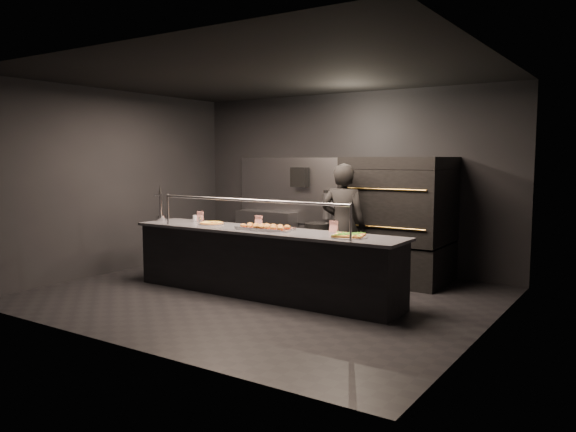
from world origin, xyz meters
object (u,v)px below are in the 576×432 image
Objects in this scene: towel_dispenser at (300,177)px; slider_tray_b at (273,228)px; beer_tap at (161,210)px; square_pizza at (349,236)px; worker at (343,225)px; pizza_oven at (399,219)px; fire_extinguisher at (327,206)px; slider_tray_a at (256,227)px; service_counter at (263,262)px; trash_bin at (318,245)px; prep_shelf at (266,235)px; round_pizza at (212,223)px.

towel_dispenser is 2.70m from slider_tray_b.
beer_tap is 2.14m from slider_tray_b.
worker is at bearing 120.92° from square_pizza.
pizza_oven is at bearing -134.13° from worker.
fire_extinguisher is 2.44m from slider_tray_a.
worker reaches higher than service_counter.
service_counter is 7.24× the size of beer_tap.
pizza_oven is at bearing 55.90° from slider_tray_a.
slider_tray_a is 1.44m from square_pizza.
pizza_oven is 2.46× the size of trash_bin.
towel_dispenser is 0.19× the size of worker.
slider_tray_b is at bearing -75.67° from trash_bin.
fire_extinguisher is 0.65× the size of trash_bin.
fire_extinguisher reaches higher than prep_shelf.
fire_extinguisher is (0.55, 0.01, -0.49)m from towel_dispenser.
slider_tray_b is at bearing 2.46° from slider_tray_a.
round_pizza is 0.87m from slider_tray_a.
worker is (-0.66, 1.11, -0.03)m from square_pizza.
trash_bin is (-0.54, 2.12, -0.56)m from slider_tray_b.
fire_extinguisher is at bearing 56.49° from beer_tap.
slider_tray_a reaches higher than prep_shelf.
prep_shelf is at bearing 105.52° from round_pizza.
slider_tray_a is at bearing -124.10° from pizza_oven.
beer_tap is at bearing 11.18° from worker.
service_counter is 2.05m from beer_tap.
fire_extinguisher is 0.73m from trash_bin.
worker is (1.02, -1.32, -0.15)m from fire_extinguisher.
worker is at bearing 31.83° from round_pizza.
round_pizza is (0.98, 0.07, -0.15)m from beer_tap.
round_pizza is at bearing -106.59° from trash_bin.
slider_tray_a is at bearing -177.54° from slider_tray_b.
beer_tap is (-1.05, -2.41, -0.47)m from towel_dispenser.
prep_shelf is 2.12× the size of beer_tap.
service_counter is at bearing -81.70° from fire_extinguisher.
slider_tray_a is (-0.10, -0.02, 0.48)m from service_counter.
prep_shelf is 2.45m from beer_tap.
worker is (2.27, -1.24, 0.46)m from prep_shelf.
fire_extinguisher is 1.68m from worker.
service_counter is 2.82m from prep_shelf.
square_pizza is at bearing -2.18° from round_pizza.
slider_tray_a is at bearing -168.66° from service_counter.
towel_dispenser is 0.69× the size of fire_extinguisher.
slider_tray_b is 0.74× the size of trash_bin.
worker is at bearing -122.67° from pizza_oven.
service_counter is at bearing -3.40° from round_pizza.
square_pizza is (2.94, -2.35, 0.49)m from prep_shelf.
prep_shelf is 2.63m from worker.
trash_bin is at bearing 128.30° from square_pizza.
fire_extinguisher is 0.88× the size of slider_tray_b.
slider_tray_a is at bearing -0.14° from beer_tap.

